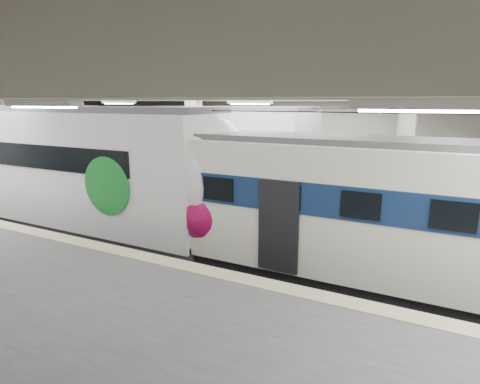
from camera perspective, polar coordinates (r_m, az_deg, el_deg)
The scene contains 4 objects.
station_hall at distance 10.99m, azimuth -7.27°, elevation 3.60°, with size 36.00×24.00×5.75m.
modern_emu at distance 16.25m, azimuth -20.64°, elevation 2.68°, with size 15.08×3.11×4.80m.
older_rer at distance 11.04m, azimuth 22.76°, elevation -3.16°, with size 12.17×2.69×4.07m.
far_train at distance 20.62m, azimuth -10.36°, elevation 5.55°, with size 15.14×3.67×4.75m.
Camera 1 is at (6.21, -10.64, 4.99)m, focal length 30.00 mm.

